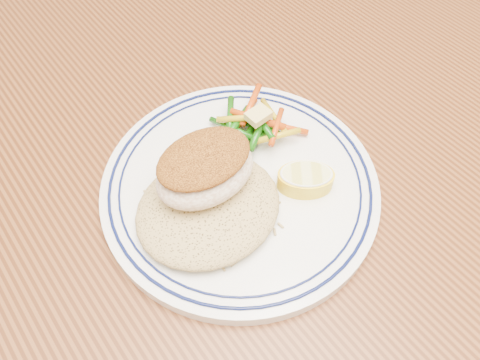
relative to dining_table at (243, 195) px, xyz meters
The scene contains 8 objects.
ground 0.65m from the dining_table, ahead, with size 4.00×4.00×0.00m, color brown.
dining_table is the anchor object (origin of this frame).
plate 0.12m from the dining_table, 131.60° to the right, with size 0.28×0.28×0.02m.
rice_pilaf 0.16m from the dining_table, 147.33° to the right, with size 0.14×0.12×0.03m, color #A48A52.
fish_fillet 0.18m from the dining_table, 153.10° to the right, with size 0.10×0.07×0.05m.
vegetable_pile 0.13m from the dining_table, ahead, with size 0.09×0.09×0.03m.
butter_pat 0.15m from the dining_table, 31.83° to the right, with size 0.02×0.02×0.01m, color #D5BF68.
lemon_wedge 0.15m from the dining_table, 84.31° to the right, with size 0.07×0.07×0.02m.
Camera 1 is at (-0.20, -0.26, 1.15)m, focal length 35.00 mm.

